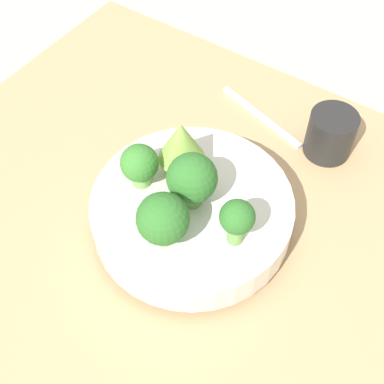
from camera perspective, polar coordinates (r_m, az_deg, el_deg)
name	(u,v)px	position (r m, az deg, el deg)	size (l,w,h in m)	color
ground_plane	(191,251)	(0.80, -0.13, -6.27)	(6.00, 6.00, 0.00)	#ADA89E
table	(191,243)	(0.79, -0.13, -5.44)	(0.93, 0.78, 0.04)	tan
bowl	(192,212)	(0.74, 0.00, -2.19)	(0.28, 0.28, 0.06)	silver
broccoli_floret_back	(162,219)	(0.65, -3.20, -2.88)	(0.07, 0.07, 0.08)	#7AB256
broccoli_floret_center	(192,179)	(0.68, 0.00, 1.37)	(0.07, 0.07, 0.08)	#609347
broccoli_floret_right	(141,163)	(0.72, -5.49, 3.06)	(0.05, 0.05, 0.07)	#7AB256
broccoli_floret_left	(237,219)	(0.65, 4.82, -2.90)	(0.04, 0.04, 0.07)	#6BA34C
romanesco_piece_near	(181,142)	(0.72, -1.16, 5.33)	(0.07, 0.07, 0.09)	#7AB256
cup	(331,134)	(0.87, 14.56, 6.01)	(0.07, 0.07, 0.08)	black
fork	(261,116)	(0.92, 7.37, 8.01)	(0.18, 0.06, 0.01)	silver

